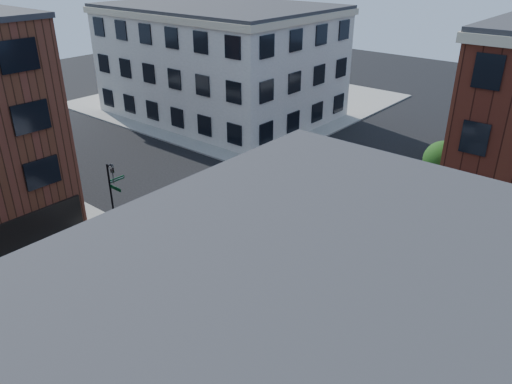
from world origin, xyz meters
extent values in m
plane|color=black|center=(0.00, 0.00, 0.00)|extent=(120.00, 120.00, 0.00)
cube|color=gray|center=(-21.00, 21.00, 0.07)|extent=(30.00, 30.00, 0.15)
cube|color=beige|center=(-19.00, 16.00, 5.50)|extent=(22.00, 16.00, 11.00)
cylinder|color=black|center=(7.50, 10.00, 0.89)|extent=(0.18, 0.18, 1.47)
cylinder|color=black|center=(7.50, 10.00, 1.62)|extent=(0.12, 0.12, 1.47)
sphere|color=#163A0F|center=(7.50, 10.00, 3.30)|extent=(2.69, 2.69, 2.69)
sphere|color=#163A0F|center=(7.75, 9.90, 2.75)|extent=(1.85, 1.85, 1.85)
cylinder|color=black|center=(7.50, 16.00, 0.81)|extent=(0.18, 0.18, 1.33)
cylinder|color=black|center=(7.50, 16.00, 1.48)|extent=(0.12, 0.12, 1.33)
sphere|color=#163A0F|center=(7.50, 16.00, 3.00)|extent=(2.43, 2.43, 2.43)
sphere|color=#163A0F|center=(7.75, 15.90, 2.51)|extent=(1.67, 1.67, 1.67)
cylinder|color=black|center=(-6.80, -6.80, 2.30)|extent=(0.12, 0.12, 4.60)
cylinder|color=black|center=(-6.80, -6.80, 0.30)|extent=(0.28, 0.28, 0.30)
cube|color=#053819|center=(-6.25, -6.80, 3.15)|extent=(1.10, 0.03, 0.22)
cube|color=#053819|center=(-6.80, -6.25, 3.40)|extent=(0.03, 1.10, 0.22)
imported|color=black|center=(-6.45, -6.70, 3.90)|extent=(0.22, 0.18, 1.10)
imported|color=black|center=(-6.90, -6.45, 3.90)|extent=(0.18, 0.22, 1.10)
cube|color=silver|center=(9.20, -5.12, 1.93)|extent=(5.53, 2.84, 2.84)
cube|color=maroon|center=(9.08, -6.27, 1.93)|extent=(2.01, 0.25, 0.64)
cube|color=maroon|center=(9.32, -3.96, 1.93)|extent=(2.01, 0.25, 0.64)
cube|color=#9F9FA1|center=(5.73, -4.75, 1.42)|extent=(2.06, 2.38, 1.84)
cube|color=black|center=(4.87, -4.66, 1.74)|extent=(0.27, 1.74, 0.83)
cube|color=black|center=(8.11, -5.00, 0.46)|extent=(7.40, 1.68, 0.23)
cylinder|color=black|center=(5.63, -5.71, 0.46)|extent=(0.95, 0.42, 0.92)
cylinder|color=black|center=(5.84, -3.79, 0.46)|extent=(0.95, 0.42, 0.92)
cylinder|color=black|center=(8.92, -6.05, 0.46)|extent=(0.95, 0.42, 0.92)
cylinder|color=black|center=(9.12, -4.14, 0.46)|extent=(0.95, 0.42, 0.92)
cylinder|color=black|center=(11.11, -6.29, 0.46)|extent=(0.95, 0.42, 0.92)
cylinder|color=black|center=(11.31, -4.37, 0.46)|extent=(0.95, 0.42, 0.92)
cube|color=#CB4109|center=(-5.70, -5.70, 0.02)|extent=(0.46, 0.46, 0.04)
cone|color=#CB4109|center=(-5.70, -5.70, 0.32)|extent=(0.43, 0.43, 0.65)
cylinder|color=white|center=(-5.70, -5.70, 0.42)|extent=(0.25, 0.25, 0.07)
camera|label=1|loc=(17.88, -22.30, 16.25)|focal=35.00mm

